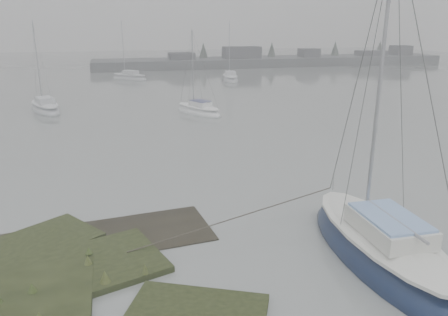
% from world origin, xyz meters
% --- Properties ---
extents(ground, '(160.00, 160.00, 0.00)m').
position_xyz_m(ground, '(0.00, 30.00, 0.00)').
color(ground, slate).
rests_on(ground, ground).
extents(far_shoreline, '(60.00, 8.00, 4.15)m').
position_xyz_m(far_shoreline, '(26.84, 61.90, 0.85)').
color(far_shoreline, '#4C4F51').
rests_on(far_shoreline, ground).
extents(sailboat_main, '(2.61, 7.52, 10.55)m').
position_xyz_m(sailboat_main, '(6.67, 0.98, 0.33)').
color(sailboat_main, '#111D3B').
rests_on(sailboat_main, ground).
extents(sailboat_white, '(3.87, 5.19, 7.08)m').
position_xyz_m(sailboat_white, '(5.62, 24.78, 0.22)').
color(sailboat_white, white).
rests_on(sailboat_white, ground).
extents(sailboat_far_a, '(3.73, 5.88, 7.89)m').
position_xyz_m(sailboat_far_a, '(-6.58, 28.85, 0.24)').
color(sailboat_far_a, '#A3A9AE').
rests_on(sailboat_far_a, ground).
extents(sailboat_far_b, '(2.49, 5.75, 7.86)m').
position_xyz_m(sailboat_far_b, '(13.51, 44.23, 0.24)').
color(sailboat_far_b, silver).
rests_on(sailboat_far_b, ground).
extents(sailboat_far_c, '(5.20, 5.16, 7.78)m').
position_xyz_m(sailboat_far_c, '(1.18, 48.44, 0.24)').
color(sailboat_far_c, '#AAAFB4').
rests_on(sailboat_far_c, ground).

